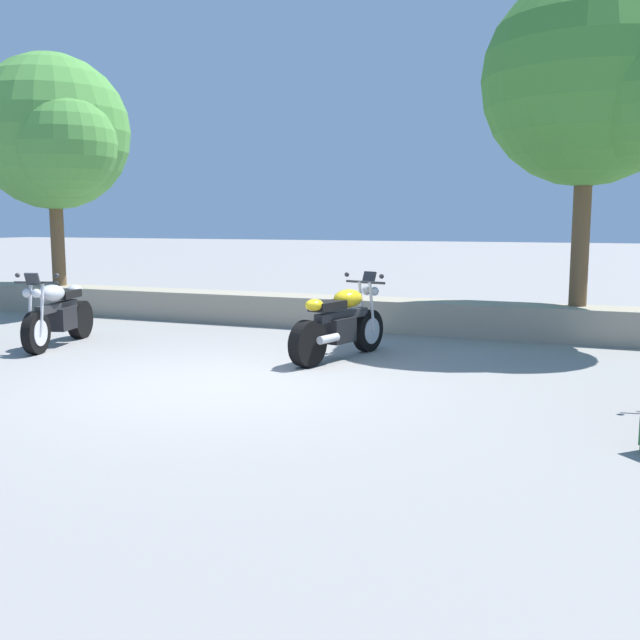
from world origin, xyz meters
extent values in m
plane|color=gray|center=(0.00, 0.00, 0.00)|extent=(120.00, 120.00, 0.00)
cube|color=gray|center=(0.00, 4.80, 0.28)|extent=(36.00, 0.80, 0.55)
cylinder|color=black|center=(-3.42, 0.72, 0.31)|extent=(0.30, 0.64, 0.62)
cylinder|color=black|center=(-3.79, 2.11, 0.31)|extent=(0.34, 0.65, 0.62)
cylinder|color=silver|center=(-3.42, 0.72, 0.31)|extent=(0.25, 0.41, 0.38)
cube|color=black|center=(-3.62, 1.47, 0.41)|extent=(0.43, 0.55, 0.34)
cube|color=#2D2D30|center=(-3.59, 1.37, 0.61)|extent=(0.42, 1.10, 0.12)
ellipsoid|color=#BCBCC1|center=(-3.55, 1.22, 0.83)|extent=(0.46, 0.59, 0.26)
cube|color=black|center=(-3.68, 1.69, 0.77)|extent=(0.40, 0.61, 0.12)
ellipsoid|color=#BCBCC1|center=(-3.76, 1.98, 0.81)|extent=(0.29, 0.33, 0.16)
cylinder|color=#2D2D30|center=(-3.44, 0.80, 1.03)|extent=(0.65, 0.21, 0.04)
sphere|color=silver|center=(-3.33, 0.68, 0.89)|extent=(0.13, 0.13, 0.13)
sphere|color=silver|center=(-3.47, 0.65, 0.89)|extent=(0.13, 0.13, 0.13)
cube|color=#26282D|center=(-3.41, 0.70, 1.09)|extent=(0.22, 0.14, 0.18)
cylinder|color=silver|center=(-3.88, 1.84, 0.36)|extent=(0.21, 0.40, 0.11)
cylinder|color=silver|center=(-3.34, 0.78, 0.67)|extent=(0.09, 0.17, 0.73)
cylinder|color=silver|center=(-3.51, 0.74, 0.67)|extent=(0.09, 0.17, 0.73)
sphere|color=#2D2D30|center=(-3.16, 0.92, 1.13)|extent=(0.07, 0.07, 0.07)
sphere|color=#2D2D30|center=(-3.74, 0.76, 1.13)|extent=(0.07, 0.07, 0.07)
cylinder|color=black|center=(0.97, 2.70, 0.31)|extent=(0.30, 0.63, 0.62)
cylinder|color=black|center=(0.59, 1.31, 0.31)|extent=(0.34, 0.65, 0.62)
cylinder|color=silver|center=(0.97, 2.70, 0.31)|extent=(0.26, 0.41, 0.38)
cube|color=black|center=(0.77, 1.96, 0.41)|extent=(0.44, 0.55, 0.34)
cube|color=#2D2D30|center=(0.79, 2.06, 0.61)|extent=(0.43, 1.10, 0.12)
ellipsoid|color=yellow|center=(0.83, 2.20, 0.83)|extent=(0.47, 0.59, 0.26)
cube|color=black|center=(0.71, 1.74, 0.77)|extent=(0.40, 0.61, 0.12)
ellipsoid|color=yellow|center=(0.63, 1.45, 0.81)|extent=(0.29, 0.33, 0.16)
cylinder|color=#2D2D30|center=(0.95, 2.62, 1.03)|extent=(0.65, 0.21, 0.04)
sphere|color=silver|center=(0.92, 2.78, 0.89)|extent=(0.13, 0.13, 0.13)
sphere|color=silver|center=(1.05, 2.74, 0.89)|extent=(0.13, 0.13, 0.13)
cube|color=#26282D|center=(0.98, 2.72, 1.09)|extent=(0.22, 0.14, 0.18)
cylinder|color=silver|center=(0.81, 1.50, 0.36)|extent=(0.21, 0.40, 0.11)
cylinder|color=silver|center=(0.87, 2.69, 0.67)|extent=(0.09, 0.17, 0.73)
cylinder|color=silver|center=(1.05, 2.64, 0.67)|extent=(0.09, 0.17, 0.73)
sphere|color=#2D2D30|center=(0.65, 2.66, 1.13)|extent=(0.07, 0.07, 0.07)
sphere|color=#2D2D30|center=(1.23, 2.51, 1.13)|extent=(0.07, 0.07, 0.07)
cylinder|color=brown|center=(-6.62, 4.87, 1.55)|extent=(0.28, 0.28, 1.99)
sphere|color=#4C8E3D|center=(-6.62, 4.87, 3.73)|extent=(3.17, 3.17, 3.17)
sphere|color=#4C8E3D|center=(-5.91, 4.39, 3.41)|extent=(2.06, 2.06, 2.06)
cylinder|color=brown|center=(3.78, 4.98, 1.70)|extent=(0.28, 0.28, 2.30)
sphere|color=#428433|center=(3.78, 4.98, 4.08)|extent=(3.28, 3.28, 3.28)
sphere|color=#428433|center=(4.52, 4.49, 3.75)|extent=(2.13, 2.13, 2.13)
camera|label=1|loc=(4.18, -7.30, 1.91)|focal=40.46mm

